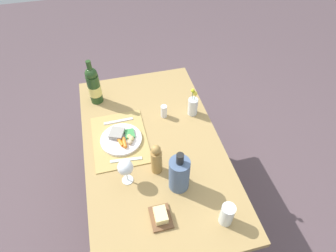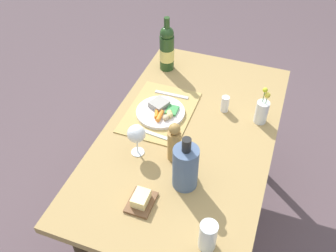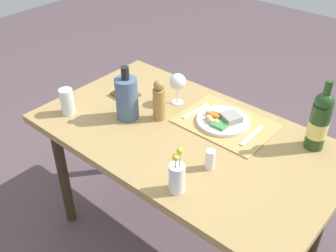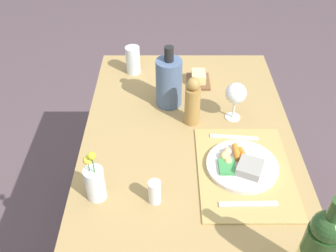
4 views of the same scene
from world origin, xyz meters
name	(u,v)px [view 2 (image 2 of 4)]	position (x,y,z in m)	size (l,w,h in m)	color
ground_plane	(184,218)	(0.00, 0.00, 0.00)	(8.00, 8.00, 0.00)	#57444A
dining_table	(188,145)	(0.00, 0.00, 0.65)	(1.38, 0.80, 0.74)	#A4834E
placemat	(160,112)	(-0.09, -0.18, 0.74)	(0.43, 0.32, 0.01)	tan
dinner_plate	(161,111)	(-0.08, -0.17, 0.76)	(0.25, 0.25, 0.05)	silver
fork	(172,95)	(-0.24, -0.17, 0.74)	(0.02, 0.19, 0.01)	silver
knife	(151,133)	(0.07, -0.17, 0.74)	(0.02, 0.18, 0.01)	silver
cooler_bottle	(185,167)	(0.29, 0.08, 0.84)	(0.11, 0.11, 0.26)	slate
flower_vase	(262,111)	(-0.20, 0.31, 0.80)	(0.06, 0.06, 0.20)	silver
pepper_mill	(174,143)	(0.17, -0.01, 0.83)	(0.06, 0.06, 0.20)	#A67D40
water_tumbler	(208,237)	(0.54, 0.24, 0.79)	(0.07, 0.07, 0.13)	silver
salt_shaker	(225,104)	(-0.22, 0.12, 0.78)	(0.04, 0.04, 0.09)	white
wine_glass	(136,134)	(0.20, -0.18, 0.85)	(0.08, 0.08, 0.16)	white
butter_dish	(141,200)	(0.45, -0.06, 0.76)	(0.13, 0.10, 0.05)	brown
wine_bottle	(167,49)	(-0.48, -0.29, 0.87)	(0.08, 0.08, 0.32)	#24441D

